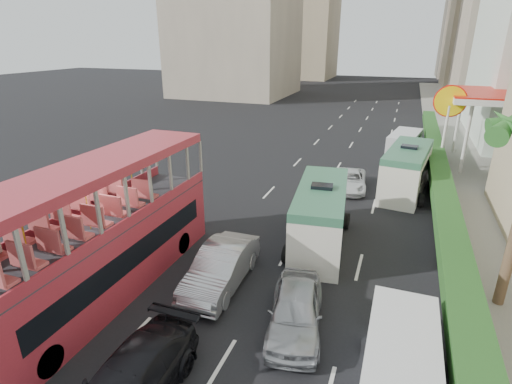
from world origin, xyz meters
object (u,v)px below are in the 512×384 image
at_px(van_asset, 349,189).
at_px(shell_station, 492,130).
at_px(panel_van_near, 400,368).
at_px(panel_van_far, 404,145).
at_px(minibus_near, 320,217).
at_px(double_decker_bus, 102,231).
at_px(minibus_far, 406,171).
at_px(car_silver_lane_b, 295,328).
at_px(car_silver_lane_a, 222,284).

relative_size(van_asset, shell_station, 0.53).
relative_size(panel_van_near, panel_van_far, 0.92).
distance_m(minibus_near, shell_station, 19.02).
xyz_separation_m(double_decker_bus, van_asset, (7.07, 14.40, -2.53)).
height_order(panel_van_near, panel_van_far, panel_van_far).
distance_m(minibus_far, shell_station, 9.88).
height_order(panel_van_near, shell_station, shell_station).
distance_m(van_asset, minibus_near, 8.10).
bearing_deg(car_silver_lane_b, van_asset, 80.26).
height_order(double_decker_bus, minibus_near, double_decker_bus).
xyz_separation_m(double_decker_bus, minibus_near, (6.75, 6.43, -1.12)).
distance_m(car_silver_lane_b, shell_station, 24.44).
distance_m(car_silver_lane_b, panel_van_near, 3.76).
relative_size(van_asset, minibus_near, 0.66).
distance_m(van_asset, minibus_far, 3.63).
height_order(car_silver_lane_a, shell_station, shell_station).
bearing_deg(car_silver_lane_a, car_silver_lane_b, -24.89).
distance_m(double_decker_bus, panel_van_far, 25.76).
xyz_separation_m(car_silver_lane_b, panel_van_near, (3.28, -1.61, 0.91)).
relative_size(double_decker_bus, panel_van_far, 2.23).
relative_size(van_asset, panel_van_far, 0.85).
relative_size(car_silver_lane_b, minibus_near, 0.67).
bearing_deg(car_silver_lane_b, panel_van_near, -36.65).
height_order(minibus_near, shell_station, shell_station).
bearing_deg(van_asset, double_decker_bus, -122.37).
bearing_deg(minibus_far, minibus_near, -105.04).
bearing_deg(double_decker_bus, car_silver_lane_a, 25.09).
distance_m(car_silver_lane_a, panel_van_far, 22.73).
bearing_deg(minibus_far, panel_van_near, -81.69).
bearing_deg(panel_van_near, panel_van_far, 91.12).
bearing_deg(panel_van_near, minibus_near, 116.24).
relative_size(car_silver_lane_a, panel_van_far, 0.97).
relative_size(car_silver_lane_b, shell_station, 0.53).
xyz_separation_m(car_silver_lane_b, minibus_near, (-0.50, 6.08, 1.41)).
bearing_deg(car_silver_lane_a, minibus_near, 56.51).
xyz_separation_m(double_decker_bus, panel_van_far, (10.09, 23.65, -1.54)).
height_order(car_silver_lane_a, minibus_far, minibus_far).
distance_m(car_silver_lane_b, minibus_far, 15.05).
relative_size(double_decker_bus, car_silver_lane_b, 2.58).
bearing_deg(panel_van_far, panel_van_near, -79.66).
bearing_deg(car_silver_lane_a, van_asset, 74.23).
distance_m(double_decker_bus, panel_van_near, 10.72).
relative_size(car_silver_lane_a, panel_van_near, 1.05).
bearing_deg(panel_van_near, car_silver_lane_a, 155.34).
relative_size(minibus_far, panel_van_near, 1.42).
xyz_separation_m(car_silver_lane_a, shell_station, (12.14, 21.19, 2.75)).
relative_size(van_asset, minibus_far, 0.65).
bearing_deg(van_asset, panel_van_near, -83.79).
bearing_deg(van_asset, car_silver_lane_b, -95.50).
bearing_deg(panel_van_far, van_asset, -98.74).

